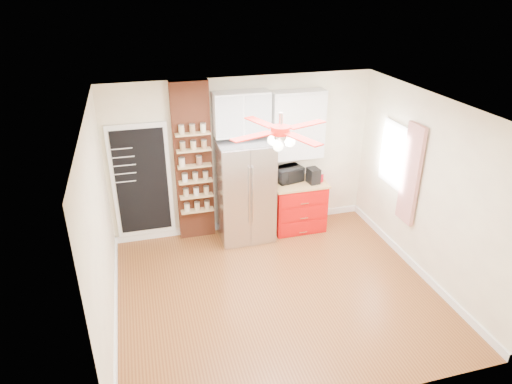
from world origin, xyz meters
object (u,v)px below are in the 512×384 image
object	(u,v)px
canister_left	(321,177)
pantry_jar_oats	(182,162)
fridge	(245,191)
ceiling_fan	(281,131)
toaster_oven	(289,174)
coffee_maker	(313,176)
red_cabinet	(298,205)

from	to	relation	value
canister_left	pantry_jar_oats	size ratio (longest dim) A/B	1.12
fridge	ceiling_fan	xyz separation A→B (m)	(0.05, -1.63, 1.55)
toaster_oven	canister_left	size ratio (longest dim) A/B	3.00
fridge	canister_left	world-z (taller)	fridge
ceiling_fan	pantry_jar_oats	distance (m)	2.28
coffee_maker	pantry_jar_oats	world-z (taller)	pantry_jar_oats
toaster_oven	coffee_maker	xyz separation A→B (m)	(0.38, -0.18, 0.00)
canister_left	coffee_maker	bearing A→B (deg)	-174.51
coffee_maker	fridge	bearing A→B (deg)	171.52
fridge	toaster_oven	distance (m)	0.84
fridge	coffee_maker	world-z (taller)	fridge
red_cabinet	fridge	bearing A→B (deg)	-177.05
red_cabinet	coffee_maker	xyz separation A→B (m)	(0.23, -0.09, 0.58)
red_cabinet	toaster_oven	size ratio (longest dim) A/B	2.02
coffee_maker	toaster_oven	bearing A→B (deg)	147.83
ceiling_fan	fridge	bearing A→B (deg)	91.76
toaster_oven	canister_left	bearing A→B (deg)	-31.95
canister_left	toaster_oven	bearing A→B (deg)	162.17
red_cabinet	coffee_maker	distance (m)	0.63
coffee_maker	canister_left	xyz separation A→B (m)	(0.14, 0.01, -0.06)
pantry_jar_oats	red_cabinet	bearing A→B (deg)	-2.56
toaster_oven	pantry_jar_oats	bearing A→B (deg)	166.09
fridge	toaster_oven	size ratio (longest dim) A/B	3.77
fridge	coffee_maker	xyz separation A→B (m)	(1.20, -0.04, 0.16)
red_cabinet	pantry_jar_oats	bearing A→B (deg)	177.44
fridge	pantry_jar_oats	size ratio (longest dim) A/B	12.60
red_cabinet	coffee_maker	size ratio (longest dim) A/B	3.55
ceiling_fan	toaster_oven	xyz separation A→B (m)	(0.76, 1.77, -1.40)
red_cabinet	ceiling_fan	distance (m)	2.75
canister_left	pantry_jar_oats	bearing A→B (deg)	176.02
red_cabinet	toaster_oven	xyz separation A→B (m)	(-0.16, 0.09, 0.58)
red_cabinet	canister_left	distance (m)	0.65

